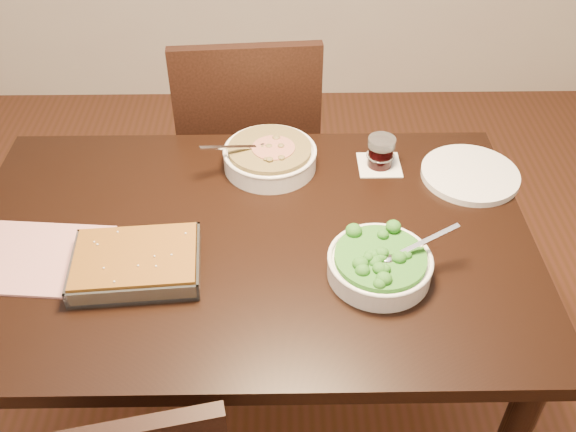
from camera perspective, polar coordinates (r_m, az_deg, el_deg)
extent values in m
plane|color=#482614|center=(2.15, -2.76, -16.66)|extent=(4.00, 4.00, 0.00)
cube|color=black|center=(1.59, -3.59, -2.32)|extent=(1.40, 0.90, 0.04)
cube|color=black|center=(1.64, -3.49, -4.11)|extent=(1.26, 0.76, 0.08)
cylinder|color=black|center=(2.23, -19.02, -2.92)|extent=(0.07, 0.07, 0.71)
cylinder|color=black|center=(2.18, 13.66, -2.66)|extent=(0.07, 0.07, 0.71)
cube|color=#B53345|center=(1.63, -21.58, -3.46)|extent=(0.35, 0.27, 0.01)
cube|color=white|center=(1.82, 8.11, 4.51)|extent=(0.12, 0.12, 0.00)
cylinder|color=white|center=(1.78, -1.61, 5.06)|extent=(0.26, 0.26, 0.05)
torus|color=white|center=(1.77, -1.63, 5.82)|extent=(0.26, 0.26, 0.01)
cylinder|color=#331F0E|center=(1.76, -1.63, 5.93)|extent=(0.23, 0.23, 0.02)
cube|color=silver|center=(1.73, -3.98, 5.64)|extent=(0.15, 0.08, 0.05)
cylinder|color=maroon|center=(1.75, -1.31, 6.10)|extent=(0.12, 0.12, 0.00)
cylinder|color=white|center=(1.48, 8.11, -4.52)|extent=(0.24, 0.24, 0.05)
torus|color=white|center=(1.46, 8.21, -3.78)|extent=(0.24, 0.24, 0.01)
cylinder|color=#154610|center=(1.46, 8.22, -3.67)|extent=(0.21, 0.21, 0.02)
cube|color=silver|center=(1.48, 10.88, -2.54)|extent=(0.15, 0.06, 0.05)
cube|color=silver|center=(1.53, -13.21, -4.68)|extent=(0.31, 0.23, 0.01)
cube|color=#532D0B|center=(1.51, -13.35, -3.98)|extent=(0.29, 0.22, 0.05)
cube|color=silver|center=(1.59, -13.02, -1.45)|extent=(0.29, 0.03, 0.04)
cube|color=silver|center=(1.44, -13.68, -6.96)|extent=(0.29, 0.03, 0.04)
cube|color=silver|center=(1.49, -7.94, -3.79)|extent=(0.02, 0.21, 0.04)
cube|color=silver|center=(1.54, -18.56, -4.31)|extent=(0.02, 0.21, 0.04)
cylinder|color=black|center=(1.80, 8.21, 5.36)|extent=(0.07, 0.07, 0.06)
cylinder|color=silver|center=(1.77, 8.34, 6.50)|extent=(0.08, 0.08, 0.02)
cylinder|color=white|center=(1.82, 15.87, 3.58)|extent=(0.27, 0.27, 0.02)
cube|color=black|center=(2.36, -3.52, 5.96)|extent=(0.49, 0.49, 0.04)
cylinder|color=black|center=(2.68, 0.77, 4.29)|extent=(0.04, 0.04, 0.45)
cylinder|color=black|center=(2.37, 1.73, -1.40)|extent=(0.04, 0.04, 0.45)
cylinder|color=black|center=(2.67, -7.77, 3.80)|extent=(0.04, 0.04, 0.45)
cylinder|color=black|center=(2.37, -7.89, -1.97)|extent=(0.04, 0.04, 0.45)
cube|color=black|center=(2.05, -3.56, 8.67)|extent=(0.46, 0.07, 0.49)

